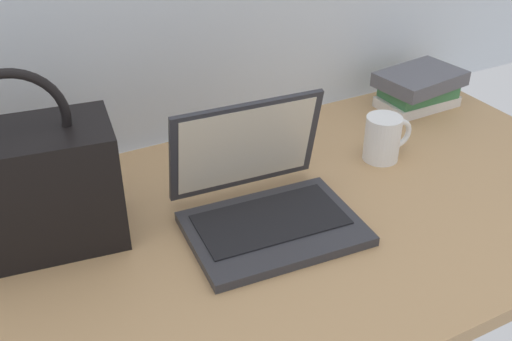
{
  "coord_description": "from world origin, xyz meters",
  "views": [
    {
      "loc": [
        -0.4,
        -0.79,
        0.7
      ],
      "look_at": [
        0.02,
        0.0,
        0.15
      ],
      "focal_mm": 42.1,
      "sensor_mm": 36.0,
      "label": 1
    }
  ],
  "objects_px": {
    "laptop": "(264,199)",
    "handbag": "(28,187)",
    "book_stack": "(419,88)",
    "coffee_mug": "(384,138)"
  },
  "relations": [
    {
      "from": "laptop",
      "to": "handbag",
      "type": "relative_size",
      "value": 0.99
    },
    {
      "from": "laptop",
      "to": "book_stack",
      "type": "bearing_deg",
      "value": 22.95
    },
    {
      "from": "handbag",
      "to": "book_stack",
      "type": "relative_size",
      "value": 1.46
    },
    {
      "from": "handbag",
      "to": "book_stack",
      "type": "bearing_deg",
      "value": 7.01
    },
    {
      "from": "laptop",
      "to": "coffee_mug",
      "type": "relative_size",
      "value": 2.75
    },
    {
      "from": "coffee_mug",
      "to": "laptop",
      "type": "bearing_deg",
      "value": -167.0
    },
    {
      "from": "coffee_mug",
      "to": "book_stack",
      "type": "bearing_deg",
      "value": 34.55
    },
    {
      "from": "coffee_mug",
      "to": "handbag",
      "type": "bearing_deg",
      "value": 176.03
    },
    {
      "from": "coffee_mug",
      "to": "handbag",
      "type": "distance_m",
      "value": 0.73
    },
    {
      "from": "book_stack",
      "to": "coffee_mug",
      "type": "bearing_deg",
      "value": -145.45
    }
  ]
}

